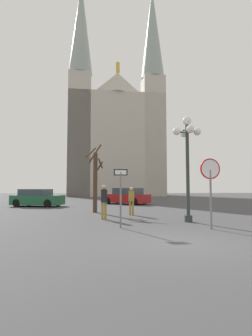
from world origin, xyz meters
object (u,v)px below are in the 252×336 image
object	(u,v)px
stop_sign	(210,179)
street_lamp	(187,148)
bare_tree	(95,178)
parked_car_near_red	(127,197)
cathedral	(116,132)
parked_car_far_green	(37,198)
pedestrian_standing	(131,198)
one_way_arrow_sign	(121,191)
pedestrian_walking	(104,198)

from	to	relation	value
stop_sign	street_lamp	distance (m)	2.60
street_lamp	bare_tree	distance (m)	6.73
stop_sign	parked_car_near_red	size ratio (longest dim) A/B	0.59
parked_car_near_red	bare_tree	bearing A→B (deg)	-108.38
cathedral	bare_tree	world-z (taller)	cathedral
parked_car_far_green	stop_sign	bearing A→B (deg)	-51.96
parked_car_far_green	pedestrian_standing	xyz separation A→B (m)	(7.11, -7.12, 0.29)
stop_sign	one_way_arrow_sign	distance (m)	3.53
cathedral	bare_tree	size ratio (longest dim) A/B	8.75
pedestrian_walking	street_lamp	bearing A→B (deg)	-17.56
street_lamp	parked_car_far_green	xyz separation A→B (m)	(-9.45, 10.26, -2.75)
cathedral	parked_car_far_green	size ratio (longest dim) A/B	8.83
pedestrian_walking	parked_car_far_green	bearing A→B (deg)	121.60
one_way_arrow_sign	pedestrian_standing	world-z (taller)	one_way_arrow_sign
pedestrian_standing	pedestrian_walking	bearing A→B (deg)	-129.41
bare_tree	parked_car_near_red	distance (m)	8.38
cathedral	pedestrian_standing	world-z (taller)	cathedral
one_way_arrow_sign	pedestrian_standing	bearing A→B (deg)	79.29
cathedral	stop_sign	world-z (taller)	cathedral
one_way_arrow_sign	pedestrian_standing	xyz separation A→B (m)	(0.88, 4.66, -0.47)
cathedral	parked_car_near_red	xyz separation A→B (m)	(0.25, -22.94, -10.97)
one_way_arrow_sign	parked_car_near_red	xyz separation A→B (m)	(1.34, 14.21, -0.73)
cathedral	pedestrian_walking	xyz separation A→B (m)	(-1.77, -34.38, -10.64)
parked_car_far_green	pedestrian_walking	xyz separation A→B (m)	(5.55, -9.02, 0.36)
stop_sign	parked_car_far_green	distance (m)	15.75
stop_sign	pedestrian_standing	bearing A→B (deg)	116.06
street_lamp	pedestrian_walking	world-z (taller)	street_lamp
cathedral	parked_car_near_red	size ratio (longest dim) A/B	8.45
parked_car_far_green	pedestrian_standing	size ratio (longest dim) A/B	2.73
street_lamp	pedestrian_walking	xyz separation A→B (m)	(-3.90, 1.23, -2.39)
cathedral	stop_sign	distance (m)	39.04
bare_tree	pedestrian_standing	size ratio (longest dim) A/B	2.75
stop_sign	bare_tree	world-z (taller)	bare_tree
stop_sign	street_lamp	size ratio (longest dim) A/B	0.55
stop_sign	bare_tree	distance (m)	8.41
cathedral	one_way_arrow_sign	world-z (taller)	cathedral
one_way_arrow_sign	bare_tree	distance (m)	6.54
street_lamp	bare_tree	size ratio (longest dim) A/B	1.12
parked_car_far_green	pedestrian_walking	size ratio (longest dim) A/B	2.56
cathedral	pedestrian_walking	bearing A→B (deg)	-92.95
parked_car_near_red	pedestrian_walking	distance (m)	11.62
street_lamp	parked_car_near_red	bearing A→B (deg)	98.47
parked_car_near_red	stop_sign	bearing A→B (deg)	-81.88
one_way_arrow_sign	stop_sign	bearing A→B (deg)	-9.59
stop_sign	pedestrian_standing	size ratio (longest dim) A/B	1.69
bare_tree	pedestrian_walking	size ratio (longest dim) A/B	2.58
pedestrian_walking	pedestrian_standing	xyz separation A→B (m)	(1.56, 1.90, -0.07)
bare_tree	pedestrian_walking	bearing A→B (deg)	-80.75
street_lamp	parked_car_far_green	size ratio (longest dim) A/B	1.13
parked_car_near_red	cathedral	bearing A→B (deg)	90.61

